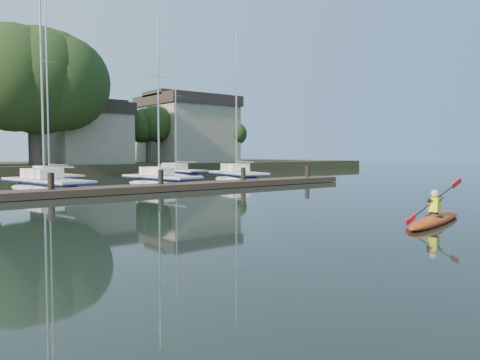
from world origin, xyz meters
TOP-DOWN VIEW (x-y plane):
  - ground at (0.00, 0.00)m, footprint 160.00×160.00m
  - kayak at (3.62, -1.98)m, footprint 4.62×1.62m
  - dock at (0.00, 14.00)m, footprint 34.00×2.00m
  - sailboat_2 at (-1.80, 18.89)m, footprint 3.68×9.42m
  - sailboat_3 at (5.65, 18.74)m, footprint 3.09×8.06m
  - sailboat_4 at (12.55, 19.06)m, footprint 3.70×7.85m
  - sailboat_6 at (0.78, 26.69)m, footprint 2.53×9.69m
  - sailboat_7 at (12.29, 27.59)m, footprint 2.73×8.06m
  - shore at (1.61, 40.29)m, footprint 90.00×25.25m

SIDE VIEW (x-z plane):
  - sailboat_4 at x=12.55m, z-range -6.62..6.21m
  - sailboat_2 at x=-1.80m, z-range -7.79..7.41m
  - sailboat_7 at x=12.29m, z-range -6.57..6.19m
  - sailboat_3 at x=5.65m, z-range -6.53..6.15m
  - sailboat_6 at x=0.78m, z-range -7.80..7.45m
  - ground at x=0.00m, z-range 0.00..0.00m
  - kayak at x=3.62m, z-range -0.56..0.91m
  - dock at x=0.00m, z-range -0.70..1.10m
  - shore at x=1.61m, z-range -3.15..9.60m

